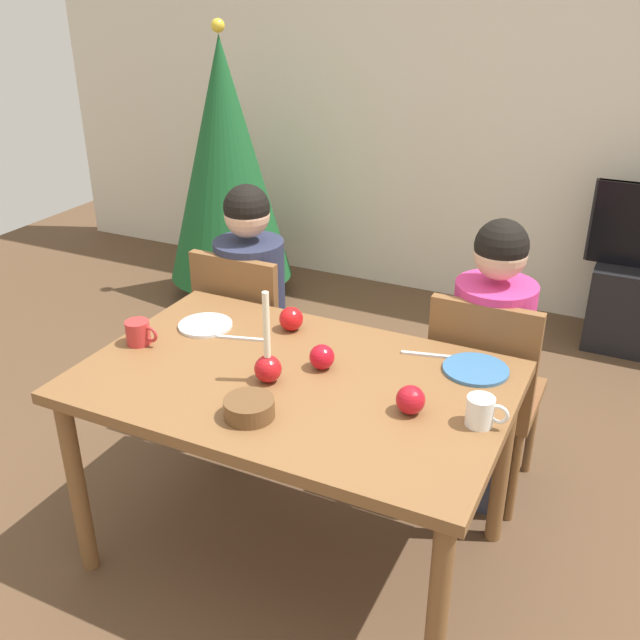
% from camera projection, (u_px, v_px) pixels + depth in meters
% --- Properties ---
extents(ground_plane, '(7.68, 7.68, 0.00)m').
position_uv_depth(ground_plane, '(297.00, 550.00, 2.68)').
color(ground_plane, brown).
extents(back_wall, '(6.40, 0.10, 2.60)m').
position_uv_depth(back_wall, '(497.00, 94.00, 4.22)').
color(back_wall, beige).
rests_on(back_wall, ground).
extents(dining_table, '(1.40, 0.90, 0.75)m').
position_uv_depth(dining_table, '(294.00, 398.00, 2.39)').
color(dining_table, brown).
rests_on(dining_table, ground).
extents(chair_left, '(0.40, 0.40, 0.90)m').
position_uv_depth(chair_left, '(249.00, 333.00, 3.17)').
color(chair_left, brown).
rests_on(chair_left, ground).
extents(chair_right, '(0.40, 0.40, 0.90)m').
position_uv_depth(chair_right, '(484.00, 387.00, 2.76)').
color(chair_right, brown).
rests_on(chair_right, ground).
extents(person_left_child, '(0.30, 0.30, 1.17)m').
position_uv_depth(person_left_child, '(252.00, 319.00, 3.17)').
color(person_left_child, '#33384C').
rests_on(person_left_child, ground).
extents(person_right_child, '(0.30, 0.30, 1.17)m').
position_uv_depth(person_right_child, '(487.00, 370.00, 2.76)').
color(person_right_child, '#33384C').
rests_on(person_right_child, ground).
extents(christmas_tree, '(0.79, 0.79, 1.71)m').
position_uv_depth(christmas_tree, '(226.00, 162.00, 4.45)').
color(christmas_tree, brown).
rests_on(christmas_tree, ground).
extents(candle_centerpiece, '(0.09, 0.09, 0.32)m').
position_uv_depth(candle_centerpiece, '(268.00, 363.00, 2.30)').
color(candle_centerpiece, red).
rests_on(candle_centerpiece, dining_table).
extents(plate_left, '(0.20, 0.20, 0.01)m').
position_uv_depth(plate_left, '(205.00, 325.00, 2.69)').
color(plate_left, silver).
rests_on(plate_left, dining_table).
extents(plate_right, '(0.22, 0.22, 0.01)m').
position_uv_depth(plate_right, '(476.00, 369.00, 2.39)').
color(plate_right, teal).
rests_on(plate_right, dining_table).
extents(mug_left, '(0.13, 0.09, 0.09)m').
position_uv_depth(mug_left, '(139.00, 333.00, 2.55)').
color(mug_left, '#B72D2D').
rests_on(mug_left, dining_table).
extents(mug_right, '(0.13, 0.08, 0.09)m').
position_uv_depth(mug_right, '(481.00, 411.00, 2.09)').
color(mug_right, white).
rests_on(mug_right, dining_table).
extents(fork_left, '(0.18, 0.06, 0.01)m').
position_uv_depth(fork_left, '(241.00, 338.00, 2.60)').
color(fork_left, silver).
rests_on(fork_left, dining_table).
extents(fork_right, '(0.18, 0.06, 0.01)m').
position_uv_depth(fork_right, '(427.00, 355.00, 2.48)').
color(fork_right, silver).
rests_on(fork_right, dining_table).
extents(bowl_walnuts, '(0.15, 0.15, 0.06)m').
position_uv_depth(bowl_walnuts, '(249.00, 408.00, 2.13)').
color(bowl_walnuts, brown).
rests_on(bowl_walnuts, dining_table).
extents(apple_near_candle, '(0.09, 0.09, 0.09)m').
position_uv_depth(apple_near_candle, '(291.00, 319.00, 2.65)').
color(apple_near_candle, red).
rests_on(apple_near_candle, dining_table).
extents(apple_by_left_plate, '(0.09, 0.09, 0.09)m').
position_uv_depth(apple_by_left_plate, '(322.00, 357.00, 2.39)').
color(apple_by_left_plate, red).
rests_on(apple_by_left_plate, dining_table).
extents(apple_by_right_mug, '(0.09, 0.09, 0.09)m').
position_uv_depth(apple_by_right_mug, '(410.00, 400.00, 2.15)').
color(apple_by_right_mug, '#B0121E').
rests_on(apple_by_right_mug, dining_table).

